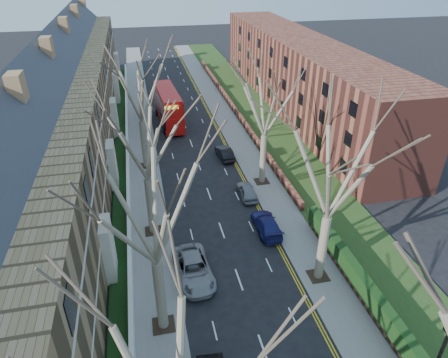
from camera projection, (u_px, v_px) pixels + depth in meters
pavement_left at (140, 128)px, 53.20m from camera, size 3.00×102.00×0.12m
pavement_right at (228, 121)px, 55.43m from camera, size 3.00×102.00×0.12m
terrace_left at (64, 115)px, 42.28m from camera, size 9.70×78.00×13.60m
flats_right at (298, 73)px, 58.47m from camera, size 13.97×54.00×10.00m
wall_hedge_right at (392, 328)px, 23.93m from camera, size 0.70×24.00×1.80m
front_wall_left at (128, 152)px, 45.85m from camera, size 0.30×78.00×1.00m
grass_verge_right at (259, 118)px, 56.22m from camera, size 6.00×102.00×0.06m
tree_left_mid at (150, 201)px, 20.60m from camera, size 10.50×10.50×14.71m
tree_left_far at (143, 131)px, 29.21m from camera, size 10.15×10.15×14.22m
tree_left_dist at (137, 81)px, 39.20m from camera, size 10.50×10.50×14.71m
tree_right_mid at (336, 161)px, 24.41m from camera, size 10.50×10.50×14.71m
tree_right_far at (266, 95)px, 36.40m from camera, size 10.15×10.15×14.22m
double_decker_bus at (168, 108)px, 53.89m from camera, size 3.25×10.89×4.50m
car_left_far at (194, 269)px, 28.87m from camera, size 2.80×5.51×1.49m
car_right_near at (267, 224)px, 33.69m from camera, size 1.91×4.57×1.32m
car_right_mid at (247, 191)px, 38.37m from camera, size 1.59×3.79×1.28m
car_right_far at (225, 153)px, 45.47m from camera, size 1.70×4.05×1.30m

